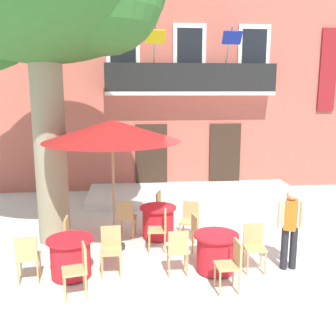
% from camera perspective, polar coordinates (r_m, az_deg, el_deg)
% --- Properties ---
extents(ground_plane, '(120.00, 120.00, 0.00)m').
position_cam_1_polar(ground_plane, '(9.30, 7.06, -10.60)').
color(ground_plane, silver).
extents(building_facade, '(13.00, 5.09, 7.50)m').
position_cam_1_polar(building_facade, '(15.52, 1.95, 12.42)').
color(building_facade, '#BC5B4C').
rests_on(building_facade, ground).
extents(entrance_step_platform, '(6.78, 2.42, 0.25)m').
position_cam_1_polar(entrance_step_platform, '(12.81, 3.73, -3.77)').
color(entrance_step_platform, silver).
rests_on(entrance_step_platform, ground).
extents(cafe_table_near_tree, '(0.86, 0.86, 0.76)m').
position_cam_1_polar(cafe_table_near_tree, '(9.34, -1.45, -7.85)').
color(cafe_table_near_tree, red).
rests_on(cafe_table_near_tree, ground).
extents(cafe_chair_near_tree_0, '(0.52, 0.52, 0.91)m').
position_cam_1_polar(cafe_chair_near_tree_0, '(9.17, 3.19, -7.32)').
color(cafe_chair_near_tree_0, tan).
rests_on(cafe_chair_near_tree_0, ground).
extents(cafe_chair_near_tree_1, '(0.51, 0.51, 0.91)m').
position_cam_1_polar(cafe_chair_near_tree_1, '(10.00, -0.82, -5.70)').
color(cafe_chair_near_tree_1, tan).
rests_on(cafe_chair_near_tree_1, ground).
extents(cafe_chair_near_tree_2, '(0.47, 0.47, 0.91)m').
position_cam_1_polar(cafe_chair_near_tree_2, '(9.35, -6.11, -7.00)').
color(cafe_chair_near_tree_2, tan).
rests_on(cafe_chair_near_tree_2, ground).
extents(cafe_chair_near_tree_3, '(0.44, 0.44, 0.91)m').
position_cam_1_polar(cafe_chair_near_tree_3, '(8.58, -1.08, -8.63)').
color(cafe_chair_near_tree_3, tan).
rests_on(cafe_chair_near_tree_3, ground).
extents(cafe_table_middle, '(0.86, 0.86, 0.76)m').
position_cam_1_polar(cafe_table_middle, '(7.74, 7.01, -12.11)').
color(cafe_table_middle, red).
rests_on(cafe_table_middle, ground).
extents(cafe_chair_middle_0, '(0.42, 0.42, 0.91)m').
position_cam_1_polar(cafe_chair_middle_0, '(7.05, 9.26, -13.41)').
color(cafe_chair_middle_0, tan).
rests_on(cafe_chair_middle_0, ground).
extents(cafe_chair_middle_1, '(0.43, 0.43, 0.91)m').
position_cam_1_polar(cafe_chair_middle_1, '(7.90, 12.44, -10.73)').
color(cafe_chair_middle_1, tan).
rests_on(cafe_chair_middle_1, ground).
extents(cafe_chair_middle_2, '(0.46, 0.46, 0.91)m').
position_cam_1_polar(cafe_chair_middle_2, '(8.31, 4.61, -9.35)').
color(cafe_chair_middle_2, tan).
rests_on(cafe_chair_middle_2, ground).
extents(cafe_chair_middle_3, '(0.40, 0.40, 0.91)m').
position_cam_1_polar(cafe_chair_middle_3, '(7.50, 1.43, -11.68)').
color(cafe_chair_middle_3, tan).
rests_on(cafe_chair_middle_3, ground).
extents(cafe_table_front, '(0.86, 0.86, 0.76)m').
position_cam_1_polar(cafe_table_front, '(7.70, -14.01, -12.50)').
color(cafe_table_front, red).
rests_on(cafe_table_front, ground).
extents(cafe_chair_front_0, '(0.48, 0.48, 0.91)m').
position_cam_1_polar(cafe_chair_front_0, '(6.97, -12.92, -13.85)').
color(cafe_chair_front_0, tan).
rests_on(cafe_chair_front_0, ground).
extents(cafe_chair_front_1, '(0.41, 0.41, 0.91)m').
position_cam_1_polar(cafe_chair_front_1, '(7.66, -8.31, -11.29)').
color(cafe_chair_front_1, tan).
rests_on(cafe_chair_front_1, ground).
extents(cafe_chair_front_2, '(0.40, 0.40, 0.91)m').
position_cam_1_polar(cafe_chair_front_2, '(8.35, -13.84, -9.56)').
color(cafe_chair_front_2, tan).
rests_on(cafe_chair_front_2, ground).
extents(cafe_chair_front_3, '(0.44, 0.44, 0.91)m').
position_cam_1_polar(cafe_chair_front_3, '(7.66, -19.82, -11.88)').
color(cafe_chair_front_3, tan).
rests_on(cafe_chair_front_3, ground).
extents(cafe_umbrella, '(2.90, 2.90, 2.85)m').
position_cam_1_polar(cafe_umbrella, '(8.28, -8.18, 5.34)').
color(cafe_umbrella, '#997A56').
rests_on(cafe_umbrella, ground).
extents(pedestrian_mid_plaza, '(0.53, 0.40, 1.62)m').
position_cam_1_polar(pedestrian_mid_plaza, '(7.97, 17.42, -7.83)').
color(pedestrian_mid_plaza, '#232328').
rests_on(pedestrian_mid_plaza, ground).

